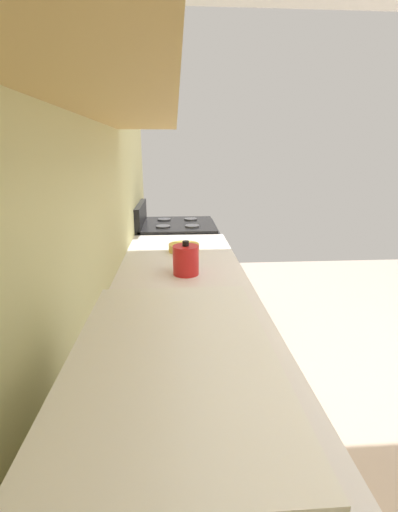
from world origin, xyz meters
TOP-DOWN VIEW (x-y plane):
  - wall_back at (0.00, 1.52)m, footprint 4.23×0.12m
  - oven_range at (1.59, 1.15)m, footprint 0.63×0.63m
  - microwave at (-0.62, 1.17)m, footprint 0.54×0.34m
  - bowl at (0.86, 1.12)m, footprint 0.18×0.18m
  - kettle at (0.46, 1.12)m, footprint 0.17×0.13m

SIDE VIEW (x-z plane):
  - oven_range at x=1.59m, z-range -0.07..1.00m
  - bowl at x=0.86m, z-range 0.90..0.94m
  - kettle at x=0.46m, z-range 0.88..1.05m
  - microwave at x=-0.62m, z-range 0.89..1.16m
  - wall_back at x=0.00m, z-range 0.00..2.59m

